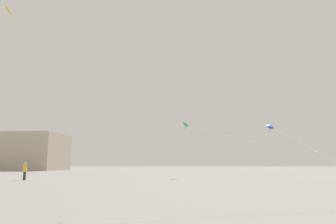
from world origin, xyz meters
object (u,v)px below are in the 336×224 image
person_in_yellow (25,170)px  building_left_hall (8,152)px  kite_amber_diamond (8,14)px  kite_emerald_diamond (190,126)px  kite_cobalt_diamond (271,127)px

person_in_yellow → building_left_hall: size_ratio=0.06×
kite_amber_diamond → building_left_hall: bearing=116.0°
kite_emerald_diamond → building_left_hall: building_left_hall is taller
kite_emerald_diamond → building_left_hall: (-39.29, 37.40, -1.69)m
kite_amber_diamond → kite_emerald_diamond: 20.97m
kite_amber_diamond → kite_cobalt_diamond: 30.73m
person_in_yellow → kite_emerald_diamond: bearing=-78.2°
person_in_yellow → kite_emerald_diamond: 17.56m
kite_amber_diamond → building_left_hall: kite_amber_diamond is taller
person_in_yellow → kite_cobalt_diamond: bearing=-78.8°
person_in_yellow → kite_emerald_diamond: size_ratio=0.13×
kite_amber_diamond → kite_cobalt_diamond: (25.01, 16.32, -7.22)m
kite_amber_diamond → building_left_hall: 56.55m
kite_amber_diamond → kite_emerald_diamond: bearing=40.7°
person_in_yellow → building_left_hall: 49.45m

